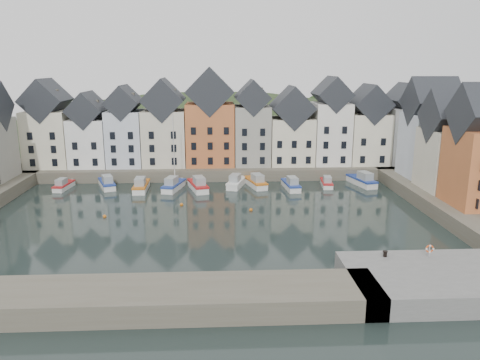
{
  "coord_description": "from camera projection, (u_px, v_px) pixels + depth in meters",
  "views": [
    {
      "loc": [
        1.4,
        -57.98,
        20.06
      ],
      "look_at": [
        4.5,
        6.0,
        4.27
      ],
      "focal_mm": 35.0,
      "sensor_mm": 36.0,
      "label": 1
    }
  ],
  "objects": [
    {
      "name": "boat_g",
      "position": [
        256.0,
        182.0,
        79.09
      ],
      "size": [
        3.79,
        7.02,
        2.58
      ],
      "rotation": [
        0.0,
        0.0,
        0.27
      ],
      "color": "silver",
      "rests_on": "ground"
    },
    {
      "name": "boat_h",
      "position": [
        291.0,
        185.0,
        77.56
      ],
      "size": [
        2.58,
        6.51,
        2.44
      ],
      "rotation": [
        0.0,
        0.0,
        0.1
      ],
      "color": "silver",
      "rests_on": "ground"
    },
    {
      "name": "boat_f",
      "position": [
        236.0,
        182.0,
        79.08
      ],
      "size": [
        3.81,
        6.84,
        2.51
      ],
      "rotation": [
        0.0,
        0.0,
        -0.29
      ],
      "color": "silver",
      "rests_on": "ground"
    },
    {
      "name": "far_terrace",
      "position": [
        227.0,
        127.0,
        86.15
      ],
      "size": [
        72.37,
        8.16,
        17.78
      ],
      "color": "#EBE4C5",
      "rests_on": "far_quay"
    },
    {
      "name": "near_wall",
      "position": [
        83.0,
        300.0,
        38.92
      ],
      "size": [
        50.0,
        6.0,
        2.0
      ],
      "primitive_type": "cube",
      "color": "#555041",
      "rests_on": "ground"
    },
    {
      "name": "hillside",
      "position": [
        213.0,
        218.0,
        119.57
      ],
      "size": [
        153.6,
        70.4,
        64.0
      ],
      "color": "#233219",
      "rests_on": "ground"
    },
    {
      "name": "life_ring_post",
      "position": [
        430.0,
        249.0,
        44.91
      ],
      "size": [
        0.8,
        0.17,
        1.3
      ],
      "color": "gray",
      "rests_on": "near_quay"
    },
    {
      "name": "right_quay",
      "position": [
        473.0,
        205.0,
        65.38
      ],
      "size": [
        14.0,
        54.0,
        2.0
      ],
      "primitive_type": "cube",
      "color": "#555041",
      "rests_on": "ground"
    },
    {
      "name": "boat_i",
      "position": [
        327.0,
        183.0,
        79.34
      ],
      "size": [
        2.22,
        5.5,
        2.06
      ],
      "rotation": [
        0.0,
        0.0,
        -0.11
      ],
      "color": "silver",
      "rests_on": "ground"
    },
    {
      "name": "mooring_buoys",
      "position": [
        180.0,
        210.0,
        65.91
      ],
      "size": [
        20.5,
        5.5,
        0.5
      ],
      "color": "#BE6116",
      "rests_on": "ground"
    },
    {
      "name": "boat_a",
      "position": [
        63.0,
        185.0,
        77.5
      ],
      "size": [
        2.31,
        5.68,
        2.12
      ],
      "rotation": [
        0.0,
        0.0,
        -0.11
      ],
      "color": "silver",
      "rests_on": "ground"
    },
    {
      "name": "right_terrace",
      "position": [
        454.0,
        143.0,
        68.35
      ],
      "size": [
        8.3,
        24.25,
        16.36
      ],
      "color": "silver",
      "rests_on": "right_quay"
    },
    {
      "name": "boat_c",
      "position": [
        141.0,
        186.0,
        76.6
      ],
      "size": [
        2.19,
        6.77,
        2.59
      ],
      "rotation": [
        0.0,
        0.0,
        0.01
      ],
      "color": "silver",
      "rests_on": "ground"
    },
    {
      "name": "ground",
      "position": [
        208.0,
        223.0,
        60.97
      ],
      "size": [
        260.0,
        260.0,
        0.0
      ],
      "primitive_type": "plane",
      "color": "black",
      "rests_on": "ground"
    },
    {
      "name": "boat_j",
      "position": [
        362.0,
        181.0,
        80.08
      ],
      "size": [
        3.84,
        7.33,
        2.69
      ],
      "rotation": [
        0.0,
        0.0,
        0.25
      ],
      "color": "silver",
      "rests_on": "ground"
    },
    {
      "name": "boat_b",
      "position": [
        107.0,
        183.0,
        78.39
      ],
      "size": [
        4.22,
        6.69,
        2.46
      ],
      "rotation": [
        0.0,
        0.0,
        0.38
      ],
      "color": "silver",
      "rests_on": "ground"
    },
    {
      "name": "boat_d",
      "position": [
        173.0,
        185.0,
        77.07
      ],
      "size": [
        3.7,
        6.94,
        12.69
      ],
      "rotation": [
        0.0,
        0.0,
        -0.26
      ],
      "color": "silver",
      "rests_on": "ground"
    },
    {
      "name": "far_quay",
      "position": [
        211.0,
        167.0,
        89.82
      ],
      "size": [
        90.0,
        16.0,
        2.0
      ],
      "primitive_type": "cube",
      "color": "#555041",
      "rests_on": "ground"
    },
    {
      "name": "near_quay",
      "position": [
        446.0,
        281.0,
        42.37
      ],
      "size": [
        18.0,
        10.0,
        2.0
      ],
      "primitive_type": "cube",
      "color": "#60605E",
      "rests_on": "ground"
    },
    {
      "name": "mooring_bollard",
      "position": [
        385.0,
        254.0,
        45.23
      ],
      "size": [
        0.48,
        0.48,
        0.56
      ],
      "color": "black",
      "rests_on": "near_quay"
    },
    {
      "name": "boat_e",
      "position": [
        198.0,
        185.0,
        76.87
      ],
      "size": [
        3.93,
        7.28,
        2.67
      ],
      "rotation": [
        0.0,
        0.0,
        0.27
      ],
      "color": "silver",
      "rests_on": "ground"
    }
  ]
}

